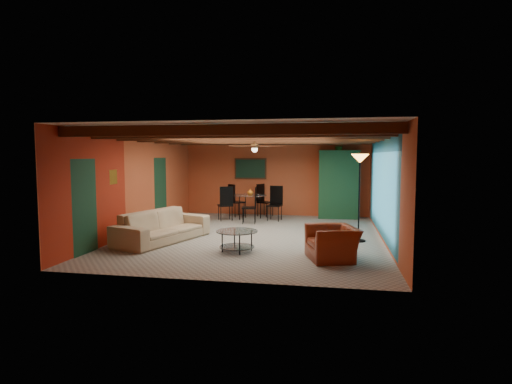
% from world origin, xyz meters
% --- Properties ---
extents(room, '(6.52, 8.01, 2.71)m').
position_xyz_m(room, '(0.00, 0.11, 2.36)').
color(room, gray).
rests_on(room, ground).
extents(sofa, '(1.77, 2.79, 0.76)m').
position_xyz_m(sofa, '(-2.11, -1.08, 0.38)').
color(sofa, tan).
rests_on(sofa, ground).
extents(armchair, '(1.19, 1.28, 0.68)m').
position_xyz_m(armchair, '(2.02, -2.16, 0.34)').
color(armchair, maroon).
rests_on(armchair, ground).
extents(coffee_table, '(1.21, 1.21, 0.47)m').
position_xyz_m(coffee_table, '(-0.06, -1.80, 0.24)').
color(coffee_table, white).
rests_on(coffee_table, ground).
extents(dining_table, '(2.51, 2.51, 1.14)m').
position_xyz_m(dining_table, '(-0.68, 2.83, 0.57)').
color(dining_table, silver).
rests_on(dining_table, ground).
extents(armoire, '(1.30, 0.68, 2.23)m').
position_xyz_m(armoire, '(2.20, 3.70, 1.12)').
color(armoire, maroon).
rests_on(armoire, ground).
extents(floor_lamp, '(0.58, 0.58, 2.17)m').
position_xyz_m(floor_lamp, '(2.65, -0.19, 1.08)').
color(floor_lamp, black).
rests_on(floor_lamp, ground).
extents(ceiling_fan, '(1.50, 1.50, 0.44)m').
position_xyz_m(ceiling_fan, '(0.00, 0.00, 2.36)').
color(ceiling_fan, '#472614').
rests_on(ceiling_fan, ceiling).
extents(painting, '(1.05, 0.03, 0.65)m').
position_xyz_m(painting, '(-0.90, 3.96, 1.65)').
color(painting, black).
rests_on(painting, wall_back).
extents(potted_plant, '(0.45, 0.40, 0.45)m').
position_xyz_m(potted_plant, '(2.20, 3.70, 2.46)').
color(potted_plant, '#26661E').
rests_on(potted_plant, armoire).
extents(vase, '(0.24, 0.24, 0.20)m').
position_xyz_m(vase, '(-0.68, 2.83, 1.24)').
color(vase, orange).
rests_on(vase, dining_table).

